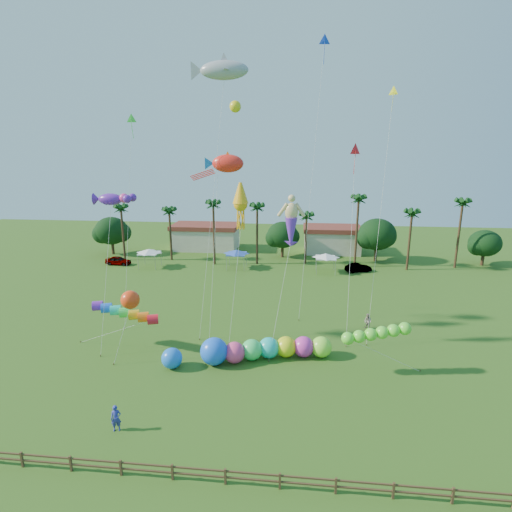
# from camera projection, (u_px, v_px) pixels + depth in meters

# --- Properties ---
(ground) EXTENTS (160.00, 160.00, 0.00)m
(ground) POSITION_uv_depth(u_px,v_px,m) (241.00, 416.00, 27.86)
(ground) COLOR #285116
(ground) RESTS_ON ground
(tree_line) EXTENTS (69.46, 8.91, 11.00)m
(tree_line) POSITION_uv_depth(u_px,v_px,m) (297.00, 235.00, 68.84)
(tree_line) COLOR #3A2819
(tree_line) RESTS_ON ground
(buildings_row) EXTENTS (35.00, 7.00, 4.00)m
(buildings_row) POSITION_uv_depth(u_px,v_px,m) (262.00, 240.00, 75.87)
(buildings_row) COLOR beige
(buildings_row) RESTS_ON ground
(tent_row) EXTENTS (31.00, 4.00, 0.60)m
(tent_row) POSITION_uv_depth(u_px,v_px,m) (236.00, 253.00, 62.81)
(tent_row) COLOR white
(tent_row) RESTS_ON ground
(fence) EXTENTS (36.12, 0.12, 1.00)m
(fence) POSITION_uv_depth(u_px,v_px,m) (225.00, 475.00, 21.92)
(fence) COLOR brown
(fence) RESTS_ON ground
(car_a) EXTENTS (4.29, 2.00, 1.42)m
(car_a) POSITION_uv_depth(u_px,v_px,m) (118.00, 261.00, 65.96)
(car_a) COLOR #4C4C54
(car_a) RESTS_ON ground
(car_b) EXTENTS (4.28, 2.72, 1.33)m
(car_b) POSITION_uv_depth(u_px,v_px,m) (358.00, 268.00, 61.98)
(car_b) COLOR #4C4C54
(car_b) RESTS_ON ground
(spectator_a) EXTENTS (0.76, 0.61, 1.82)m
(spectator_a) POSITION_uv_depth(u_px,v_px,m) (116.00, 418.00, 26.17)
(spectator_a) COLOR #2B3399
(spectator_a) RESTS_ON ground
(spectator_b) EXTENTS (1.00, 1.02, 1.66)m
(spectator_b) POSITION_uv_depth(u_px,v_px,m) (368.00, 322.00, 41.55)
(spectator_b) COLOR gray
(spectator_b) RESTS_ON ground
(caterpillar_inflatable) EXTENTS (11.72, 4.73, 2.40)m
(caterpillar_inflatable) POSITION_uv_depth(u_px,v_px,m) (262.00, 349.00, 35.28)
(caterpillar_inflatable) COLOR #EB3E80
(caterpillar_inflatable) RESTS_ON ground
(blue_ball) EXTENTS (1.78, 1.78, 1.78)m
(blue_ball) POSITION_uv_depth(u_px,v_px,m) (172.00, 358.00, 33.94)
(blue_ball) COLOR blue
(blue_ball) RESTS_ON ground
(rainbow_tube) EXTENTS (9.63, 2.17, 3.71)m
(rainbow_tube) POSITION_uv_depth(u_px,v_px,m) (135.00, 319.00, 36.22)
(rainbow_tube) COLOR red
(rainbow_tube) RESTS_ON ground
(green_worm) EXTENTS (9.15, 2.45, 3.81)m
(green_worm) POSITION_uv_depth(u_px,v_px,m) (348.00, 338.00, 32.47)
(green_worm) COLOR #62EB34
(green_worm) RESTS_ON ground
(orange_ball_kite) EXTENTS (2.25, 2.39, 6.33)m
(orange_ball_kite) POSITION_uv_depth(u_px,v_px,m) (130.00, 300.00, 34.51)
(orange_ball_kite) COLOR #FF3F14
(orange_ball_kite) RESTS_ON ground
(merman_kite) EXTENTS (2.77, 4.79, 13.88)m
(merman_kite) POSITION_uv_depth(u_px,v_px,m) (291.00, 224.00, 35.75)
(merman_kite) COLOR #E2C080
(merman_kite) RESTS_ON ground
(fish_kite) EXTENTS (4.97, 7.23, 17.85)m
(fish_kite) POSITION_uv_depth(u_px,v_px,m) (228.00, 164.00, 39.53)
(fish_kite) COLOR #FB271B
(fish_kite) RESTS_ON ground
(shark_kite) EXTENTS (6.40, 7.25, 26.76)m
(shark_kite) POSITION_uv_depth(u_px,v_px,m) (224.00, 70.00, 38.54)
(shark_kite) COLOR #979CA5
(shark_kite) RESTS_ON ground
(squid_kite) EXTENTS (1.93, 4.96, 15.21)m
(squid_kite) POSITION_uv_depth(u_px,v_px,m) (241.00, 204.00, 38.95)
(squid_kite) COLOR #FFAC14
(squid_kite) RESTS_ON ground
(lobster_kite) EXTENTS (3.99, 5.04, 14.53)m
(lobster_kite) POSITION_uv_depth(u_px,v_px,m) (111.00, 199.00, 36.30)
(lobster_kite) COLOR #6722AC
(lobster_kite) RESTS_ON ground
(delta_kite_red) EXTENTS (1.31, 5.42, 18.78)m
(delta_kite_red) POSITION_uv_depth(u_px,v_px,m) (355.00, 153.00, 38.08)
(delta_kite_red) COLOR red
(delta_kite_red) RESTS_ON ground
(delta_kite_yellow) EXTENTS (1.87, 3.77, 23.66)m
(delta_kite_yellow) POSITION_uv_depth(u_px,v_px,m) (392.00, 100.00, 35.60)
(delta_kite_yellow) COLOR yellow
(delta_kite_yellow) RESTS_ON ground
(delta_kite_green) EXTENTS (1.19, 5.21, 21.84)m
(delta_kite_green) POSITION_uv_depth(u_px,v_px,m) (131.00, 124.00, 41.29)
(delta_kite_green) COLOR #36E63E
(delta_kite_green) RESTS_ON ground
(delta_kite_blue) EXTENTS (2.56, 4.25, 29.57)m
(delta_kite_blue) POSITION_uv_depth(u_px,v_px,m) (324.00, 46.00, 40.45)
(delta_kite_blue) COLOR blue
(delta_kite_blue) RESTS_ON ground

